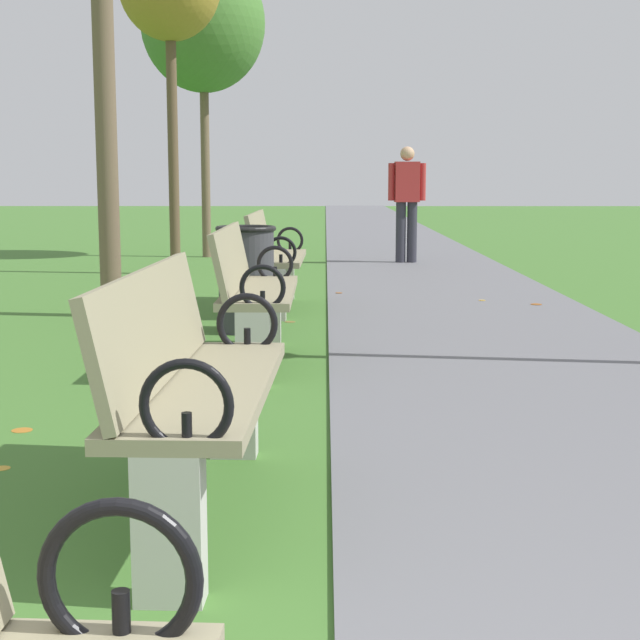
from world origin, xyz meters
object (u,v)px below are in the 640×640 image
object	(u,v)px
tree_3	(203,24)
pedestrian_walking	(407,198)
trash_bin	(246,279)
park_bench_2	(193,384)
park_bench_4	(274,257)
park_bench_3	(253,290)

from	to	relation	value
tree_3	pedestrian_walking	distance (m)	4.07
trash_bin	park_bench_2	bearing A→B (deg)	-88.00
park_bench_2	trash_bin	bearing A→B (deg)	92.00
park_bench_4	pedestrian_walking	distance (m)	5.03
park_bench_3	tree_3	size ratio (longest dim) A/B	0.36
park_bench_4	trash_bin	xyz separation A→B (m)	(-0.15, -1.33, -0.06)
trash_bin	pedestrian_walking	bearing A→B (deg)	73.71
trash_bin	park_bench_4	bearing A→B (deg)	83.70
park_bench_2	park_bench_4	world-z (taller)	same
tree_3	pedestrian_walking	bearing A→B (deg)	-21.00
park_bench_2	trash_bin	size ratio (longest dim) A/B	1.92
park_bench_4	trash_bin	world-z (taller)	park_bench_4
pedestrian_walking	tree_3	bearing A→B (deg)	159.00
park_bench_3	pedestrian_walking	bearing A→B (deg)	77.57
tree_3	trash_bin	world-z (taller)	tree_3
park_bench_3	park_bench_4	bearing A→B (deg)	90.00
park_bench_4	trash_bin	bearing A→B (deg)	-96.30
park_bench_2	park_bench_4	bearing A→B (deg)	90.00
park_bench_3	tree_3	bearing A→B (deg)	98.94
trash_bin	tree_3	bearing A→B (deg)	99.39
park_bench_2	tree_3	size ratio (longest dim) A/B	0.36
park_bench_2	park_bench_4	size ratio (longest dim) A/B	1.00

